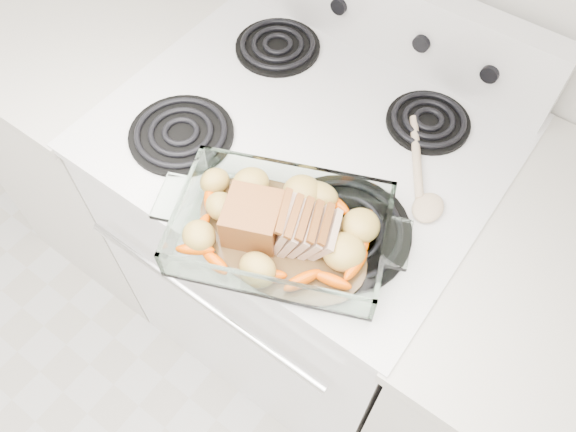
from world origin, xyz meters
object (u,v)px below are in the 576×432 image
Objects in this scene: counter_right at (533,392)px; pork_roast at (272,220)px; electric_range at (301,243)px; counter_left at (126,135)px; baking_dish at (281,233)px.

pork_roast is (-0.57, -0.24, 0.52)m from counter_right.
counter_left is (-0.67, -0.00, -0.02)m from electric_range.
pork_roast is (0.10, -0.24, 0.51)m from electric_range.
pork_roast is (-0.02, -0.00, 0.03)m from baking_dish.
electric_range is at bearing 99.97° from pork_roast.
electric_range is 1.20× the size of counter_right.
electric_range is at bearing 93.03° from baking_dish.
baking_dish reaches higher than counter_left.
counter_left is 4.84× the size of pork_roast.
pork_roast is at bearing 157.16° from baking_dish.
counter_left is 1.33m from counter_right.
counter_left is 0.95m from pork_roast.
counter_left is at bearing 150.52° from pork_roast.
counter_right is at bearing 0.00° from counter_left.
pork_roast reaches higher than counter_right.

